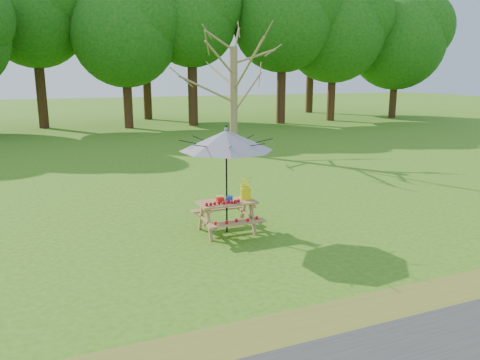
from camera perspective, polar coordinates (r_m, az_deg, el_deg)
name	(u,v)px	position (r m, az deg, el deg)	size (l,w,h in m)	color
ground	(64,282)	(8.17, -20.67, -11.59)	(120.00, 120.00, 0.00)	#386A14
picnic_table	(227,217)	(9.83, -1.61, -4.55)	(1.20, 1.32, 0.67)	#956943
patio_umbrella	(226,140)	(9.48, -1.68, 4.85)	(2.37, 2.37, 2.25)	black
produce_bins	(224,199)	(9.73, -1.95, -2.31)	(0.32, 0.41, 0.13)	red
tomatoes_row	(223,203)	(9.51, -2.08, -2.78)	(0.77, 0.13, 0.07)	red
flower_bucket	(246,186)	(9.84, 0.70, -0.78)	(0.39, 0.37, 0.52)	yellow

